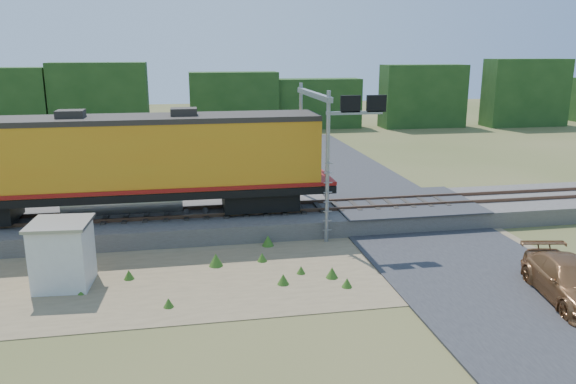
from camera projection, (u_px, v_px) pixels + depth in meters
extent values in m
plane|color=#475123|center=(285.00, 274.00, 21.17)|extent=(140.00, 140.00, 0.00)
cube|color=slate|center=(263.00, 218.00, 26.79)|extent=(70.00, 5.00, 0.80)
cube|color=brown|center=(265.00, 212.00, 25.99)|extent=(70.00, 0.10, 0.16)
cube|color=brown|center=(261.00, 204.00, 27.36)|extent=(70.00, 0.10, 0.16)
cube|color=#8C7754|center=(231.00, 272.00, 21.29)|extent=(26.00, 8.00, 0.03)
cube|color=#38383A|center=(402.00, 202.00, 27.92)|extent=(7.00, 5.20, 0.06)
cube|color=#38383A|center=(324.00, 158.00, 43.36)|extent=(7.00, 24.00, 0.08)
cube|color=#1B3B15|center=(219.00, 100.00, 56.58)|extent=(36.00, 3.00, 6.50)
cube|color=#1B3B15|center=(572.00, 97.00, 63.69)|extent=(50.00, 3.00, 6.00)
cube|color=black|center=(260.00, 198.00, 26.52)|extent=(3.45, 2.20, 0.86)
cube|color=black|center=(123.00, 192.00, 25.27)|extent=(19.17, 2.88, 0.35)
cylinder|color=gray|center=(123.00, 201.00, 25.39)|extent=(5.27, 1.15, 1.15)
cube|color=#C08216|center=(120.00, 155.00, 24.87)|extent=(17.73, 2.78, 2.97)
cube|color=maroon|center=(122.00, 185.00, 25.20)|extent=(19.17, 2.92, 0.17)
cube|color=#28231E|center=(117.00, 119.00, 24.47)|extent=(17.73, 2.83, 0.23)
cube|color=#28231E|center=(71.00, 115.00, 24.08)|extent=(1.15, 0.96, 0.43)
cube|color=#28231E|center=(184.00, 113.00, 24.92)|extent=(1.15, 0.96, 0.43)
cube|color=silver|center=(63.00, 256.00, 19.79)|extent=(1.96, 1.96, 2.30)
cube|color=gray|center=(59.00, 223.00, 19.50)|extent=(2.15, 2.15, 0.11)
cylinder|color=gray|center=(327.00, 169.00, 23.83)|extent=(0.17, 0.17, 6.58)
cylinder|color=gray|center=(301.00, 147.00, 29.17)|extent=(0.17, 0.17, 6.58)
cube|color=gray|center=(313.00, 94.00, 25.78)|extent=(0.23, 6.20, 0.23)
cube|color=gray|center=(355.00, 113.00, 23.45)|extent=(2.44, 0.14, 0.14)
cube|color=black|center=(350.00, 104.00, 23.33)|extent=(0.85, 0.14, 0.70)
cube|color=black|center=(376.00, 103.00, 23.53)|extent=(0.85, 0.14, 0.70)
imported|color=#986338|center=(571.00, 281.00, 18.77)|extent=(2.73, 4.97, 1.36)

